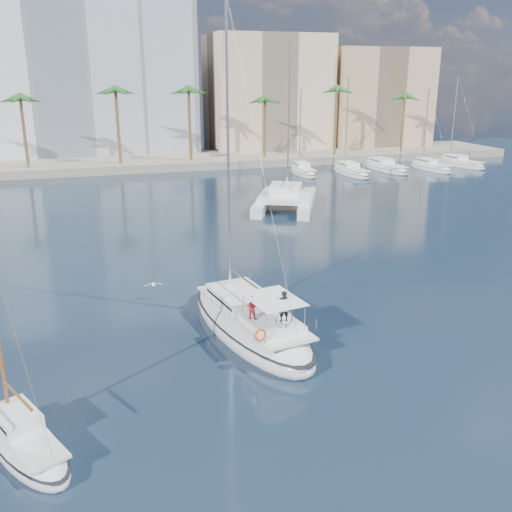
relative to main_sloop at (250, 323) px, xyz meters
name	(u,v)px	position (x,y,z in m)	size (l,w,h in m)	color
ground	(279,323)	(1.93, 0.69, -0.55)	(160.00, 160.00, 0.00)	black
quay	(149,162)	(1.93, 61.69, 0.05)	(120.00, 14.00, 1.20)	gray
building_modern	(61,71)	(-10.07, 73.69, 13.45)	(42.00, 16.00, 28.00)	silver
building_beige	(267,95)	(23.93, 70.69, 9.45)	(20.00, 14.00, 20.00)	#CDB393
building_tan_right	(375,100)	(43.93, 68.69, 8.45)	(18.00, 12.00, 18.00)	tan
palm_centre	(149,98)	(1.93, 57.69, 9.73)	(3.60, 3.60, 12.30)	brown
palm_right	(363,96)	(35.93, 57.69, 9.73)	(3.60, 3.60, 12.30)	brown
main_sloop	(250,323)	(0.00, 0.00, 0.00)	(5.98, 12.93, 18.47)	silver
small_sloop	(24,442)	(-11.11, -7.50, -0.18)	(4.67, 6.76, 9.37)	silver
catamaran	(286,197)	(12.32, 28.41, 0.59)	(10.29, 13.02, 17.02)	silver
seagull	(153,284)	(-4.48, 6.21, 0.51)	(1.12, 0.48, 0.21)	silver
moored_yacht_a	(303,174)	(21.93, 47.69, -0.55)	(2.72, 9.35, 11.90)	silver
moored_yacht_b	(351,174)	(28.43, 45.69, -0.55)	(3.14, 10.78, 13.72)	silver
moored_yacht_c	(384,170)	(34.93, 47.69, -0.55)	(3.55, 12.21, 15.54)	silver
moored_yacht_d	(430,170)	(41.43, 45.69, -0.55)	(2.72, 9.35, 11.90)	silver
moored_yacht_e	(459,166)	(47.93, 47.69, -0.55)	(3.14, 10.78, 13.72)	silver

